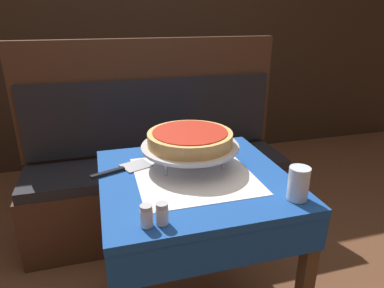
% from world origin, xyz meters
% --- Properties ---
extents(dining_table_front, '(0.74, 0.74, 0.75)m').
position_xyz_m(dining_table_front, '(0.00, 0.00, 0.64)').
color(dining_table_front, '#194799').
rests_on(dining_table_front, ground_plane).
extents(dining_table_rear, '(0.70, 0.70, 0.75)m').
position_xyz_m(dining_table_rear, '(-0.01, 1.43, 0.64)').
color(dining_table_rear, red).
rests_on(dining_table_rear, ground_plane).
extents(booth_bench, '(1.63, 0.46, 1.21)m').
position_xyz_m(booth_bench, '(-0.01, 0.79, 0.36)').
color(booth_bench, '#3D2316').
rests_on(booth_bench, ground_plane).
extents(back_wall_panel, '(6.00, 0.04, 2.40)m').
position_xyz_m(back_wall_panel, '(0.00, 1.98, 1.20)').
color(back_wall_panel, black).
rests_on(back_wall_panel, ground_plane).
extents(pizza_pan_stand, '(0.41, 0.41, 0.09)m').
position_xyz_m(pizza_pan_stand, '(0.01, 0.09, 0.83)').
color(pizza_pan_stand, '#ADADB2').
rests_on(pizza_pan_stand, dining_table_front).
extents(deep_dish_pizza, '(0.35, 0.35, 0.06)m').
position_xyz_m(deep_dish_pizza, '(0.01, 0.09, 0.87)').
color(deep_dish_pizza, tan).
rests_on(deep_dish_pizza, pizza_pan_stand).
extents(pizza_server, '(0.26, 0.15, 0.01)m').
position_xyz_m(pizza_server, '(-0.26, 0.13, 0.75)').
color(pizza_server, '#BCBCC1').
rests_on(pizza_server, dining_table_front).
extents(water_glass_near, '(0.07, 0.07, 0.12)m').
position_xyz_m(water_glass_near, '(0.29, -0.28, 0.81)').
color(water_glass_near, silver).
rests_on(water_glass_near, dining_table_front).
extents(salt_shaker, '(0.04, 0.04, 0.07)m').
position_xyz_m(salt_shaker, '(-0.24, -0.29, 0.78)').
color(salt_shaker, silver).
rests_on(salt_shaker, dining_table_front).
extents(pepper_shaker, '(0.04, 0.04, 0.07)m').
position_xyz_m(pepper_shaker, '(-0.19, -0.29, 0.78)').
color(pepper_shaker, silver).
rests_on(pepper_shaker, dining_table_front).
extents(condiment_caddy, '(0.11, 0.11, 0.18)m').
position_xyz_m(condiment_caddy, '(0.00, 1.48, 0.80)').
color(condiment_caddy, black).
rests_on(condiment_caddy, dining_table_rear).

